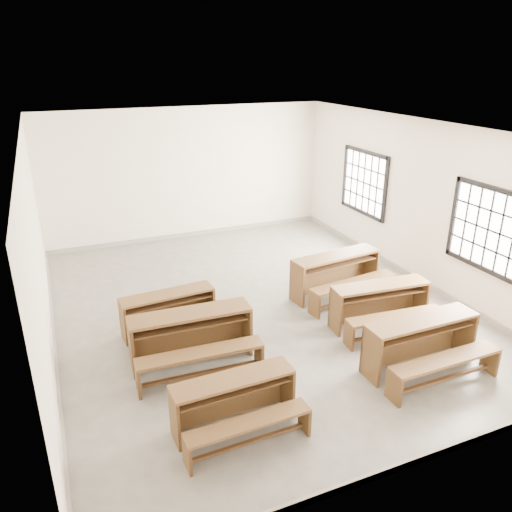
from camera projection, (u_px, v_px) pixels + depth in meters
name	position (u px, v px, depth m)	size (l,w,h in m)	color
room	(261.00, 193.00, 8.43)	(8.50, 8.50, 3.20)	gray
desk_set_0	(235.00, 400.00, 6.07)	(1.55, 0.83, 0.69)	brown
desk_set_1	(192.00, 334.00, 7.36)	(1.84, 1.02, 0.81)	brown
desk_set_2	(169.00, 310.00, 8.20)	(1.60, 0.92, 0.69)	brown
desk_set_3	(423.00, 341.00, 7.22)	(1.75, 0.92, 0.79)	brown
desk_set_4	(381.00, 302.00, 8.38)	(1.75, 1.02, 0.75)	brown
desk_set_5	(337.00, 272.00, 9.48)	(1.90, 1.14, 0.81)	brown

